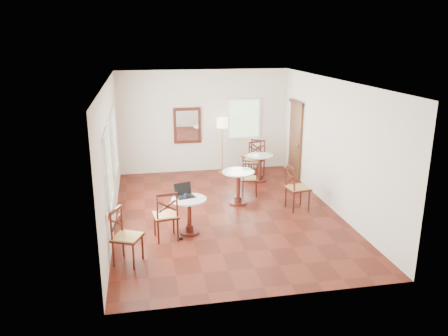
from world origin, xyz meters
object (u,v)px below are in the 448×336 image
water_glass (185,194)px  power_adapter (180,238)px  chair_near_a (166,215)px  laptop (184,193)px  cafe_table_back (260,165)px  chair_back_b (255,159)px  chair_near_b (126,236)px  chair_mid_a (250,178)px  floor_lamp (222,126)px  navy_mug (186,196)px  mouse (187,197)px  cafe_table_mid (238,184)px  chair_back_a (252,157)px  cafe_table_near (189,212)px  chair_mid_b (297,188)px

water_glass → power_adapter: bearing=-110.6°
chair_near_a → laptop: size_ratio=2.39×
cafe_table_back → chair_near_a: (-2.82, -3.29, 0.05)m
chair_back_b → chair_near_b: bearing=-89.2°
cafe_table_back → chair_back_b: (-0.04, 0.39, 0.07)m
laptop → chair_mid_a: bearing=28.5°
floor_lamp → navy_mug: floor_lamp is taller
navy_mug → water_glass: size_ratio=1.26×
chair_near_b → navy_mug: chair_near_b is taller
chair_back_b → mouse: chair_back_b is taller
chair_near_a → chair_back_b: chair_back_b is taller
chair_back_b → floor_lamp: floor_lamp is taller
chair_near_b → chair_back_b: chair_back_b is taller
chair_near_b → chair_back_b: (3.54, 4.52, 0.03)m
power_adapter → mouse: bearing=61.3°
floor_lamp → water_glass: bearing=-111.0°
laptop → water_glass: bearing=-66.8°
cafe_table_mid → chair_back_a: (0.95, 2.38, -0.00)m
chair_mid_a → navy_mug: size_ratio=8.17×
chair_back_a → cafe_table_near: bearing=44.9°
cafe_table_back → power_adapter: (-2.55, -3.35, -0.45)m
cafe_table_near → water_glass: water_glass is taller
chair_near_b → chair_back_a: size_ratio=1.01×
floor_lamp → cafe_table_near: bearing=-109.5°
mouse → chair_mid_a: bearing=23.3°
chair_mid_a → power_adapter: (-1.98, -2.24, -0.43)m
chair_near_a → chair_back_b: bearing=-135.1°
mouse → chair_near_b: bearing=-161.2°
chair_back_b → laptop: chair_back_b is taller
chair_mid_b → navy_mug: bearing=98.6°
chair_near_a → water_glass: chair_near_a is taller
cafe_table_back → floor_lamp: bearing=132.8°
cafe_table_back → floor_lamp: size_ratio=0.46×
cafe_table_back → power_adapter: cafe_table_back is taller
cafe_table_back → chair_near_b: 5.46m
cafe_table_near → chair_back_b: bearing=56.6°
cafe_table_near → navy_mug: size_ratio=6.77×
mouse → navy_mug: bearing=-177.6°
chair_back_b → laptop: (-2.37, -3.31, 0.28)m
cafe_table_mid → floor_lamp: floor_lamp is taller
chair_near_b → chair_back_a: chair_near_b is taller
chair_back_b → floor_lamp: bearing=-174.8°
navy_mug → power_adapter: 0.86m
chair_mid_a → chair_mid_b: bearing=140.0°
chair_mid_b → floor_lamp: (-1.18, 3.18, 0.87)m
chair_mid_b → laptop: bearing=96.2°
chair_mid_b → chair_back_a: bearing=-2.5°
chair_mid_b → chair_back_a: size_ratio=1.05×
mouse → power_adapter: size_ratio=1.09×
floor_lamp → laptop: 4.21m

